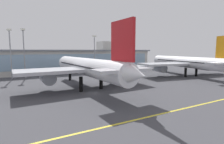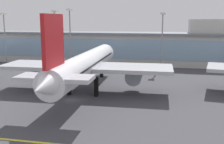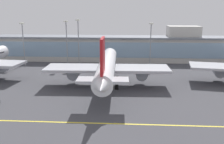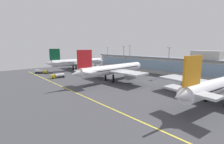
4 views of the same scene
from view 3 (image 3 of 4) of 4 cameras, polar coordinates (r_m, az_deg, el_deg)
The scene contains 8 objects.
ground_plane at distance 79.36m, azimuth -2.22°, elevation -4.81°, with size 180.00×180.00×0.00m, color #424247.
taxiway_centreline_stripe at distance 59.08m, azimuth -4.43°, elevation -11.61°, with size 144.00×0.50×0.01m, color yellow.
terminal_building at distance 129.74m, azimuth 0.93°, elevation 5.61°, with size 123.52×14.00×17.91m.
airliner_near_right at distance 84.28m, azimuth -1.14°, elevation 1.17°, with size 42.34×56.24×18.84m.
apron_light_mast_west at distance 124.70m, azimuth -19.74°, elevation 7.58°, with size 1.80×1.80×20.19m.
apron_light_mast_centre at distance 118.34m, azimuth -7.73°, elevation 8.38°, with size 1.80×1.80×21.69m.
apron_light_mast_east at distance 116.85m, azimuth 8.88°, elevation 7.85°, with size 1.80×1.80×20.17m.
apron_light_mast_far_east at distance 117.75m, azimuth -10.39°, elevation 8.09°, with size 1.80×1.80×21.10m.
Camera 3 is at (7.85, -74.80, 25.31)m, focal length 39.86 mm.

